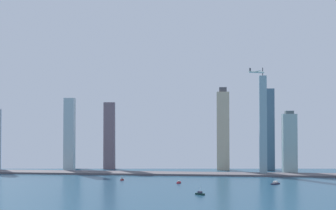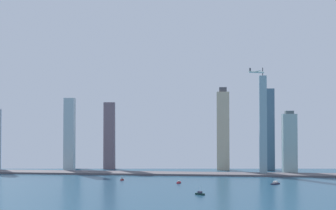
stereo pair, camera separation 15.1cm
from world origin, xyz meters
name	(u,v)px [view 1 (the left image)]	position (x,y,z in m)	size (l,w,h in m)	color
waterfront_pier	(198,174)	(0.00, 493.82, 1.55)	(1002.61, 46.40, 3.11)	#585257
skyscraper_1	(73,134)	(-259.74, 601.61, 68.78)	(25.63, 25.84, 141.10)	slate
skyscraper_2	(223,130)	(44.43, 591.51, 77.82)	(24.33, 19.19, 161.35)	#BFAD8E
skyscraper_3	(289,143)	(163.93, 532.07, 55.00)	(25.07, 25.89, 113.51)	#95B3B3
skyscraper_4	(110,136)	(-180.73, 588.47, 66.18)	(21.56, 20.47, 132.37)	slate
skyscraper_5	(269,129)	(132.12, 590.77, 78.87)	(21.64, 19.27, 157.74)	#43647C
skyscraper_6	(69,135)	(-246.46, 532.88, 69.39)	(19.50, 14.52, 138.78)	#A6BABF
skyscraper_7	(263,125)	(114.35, 503.63, 87.72)	(12.86, 12.85, 189.80)	#7EA0AC
boat_1	(200,193)	(13.49, 249.32, 1.71)	(12.91, 11.05, 11.35)	black
boat_2	(179,182)	(-23.69, 367.40, 1.55)	(5.72, 11.60, 4.12)	#A81C29
boat_3	(122,179)	(-117.08, 395.49, 1.79)	(4.85, 7.52, 5.00)	#A82827
boat_7	(275,183)	(121.12, 370.46, 1.64)	(14.80, 18.55, 4.57)	#222137
airplane	(256,72)	(99.17, 441.23, 176.03)	(27.24, 25.28, 7.95)	silver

